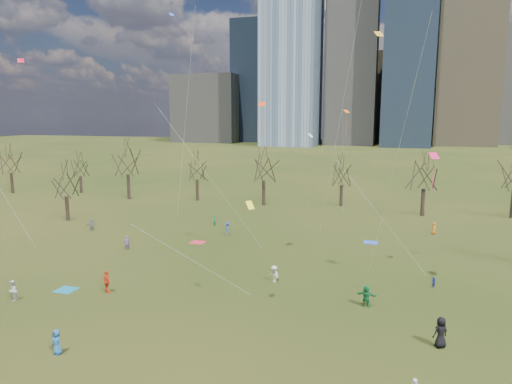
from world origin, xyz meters
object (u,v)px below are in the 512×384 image
(person_4, at_px, (107,282))
(blanket_teal, at_px, (66,290))
(blanket_crimson, at_px, (198,242))
(person_0, at_px, (57,342))
(blanket_navy, at_px, (371,242))

(person_4, bearing_deg, blanket_teal, 42.30)
(blanket_teal, relative_size, blanket_crimson, 1.00)
(person_0, xyz_separation_m, person_4, (-2.87, 9.27, 0.14))
(blanket_navy, xyz_separation_m, person_0, (-17.07, -30.68, 0.77))
(blanket_crimson, relative_size, person_0, 1.02)
(blanket_crimson, bearing_deg, blanket_teal, -105.78)
(blanket_navy, height_order, blanket_crimson, same)
(blanket_crimson, xyz_separation_m, person_0, (1.84, -25.15, 0.77))
(blanket_crimson, relative_size, person_4, 0.86)
(blanket_teal, xyz_separation_m, person_0, (6.47, -8.78, 0.77))
(blanket_teal, bearing_deg, blanket_navy, 42.94)
(blanket_teal, xyz_separation_m, person_4, (3.60, 0.49, 0.91))
(blanket_teal, xyz_separation_m, blanket_crimson, (4.63, 16.37, 0.00))
(person_0, bearing_deg, person_4, 125.45)
(blanket_teal, distance_m, person_0, 10.93)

